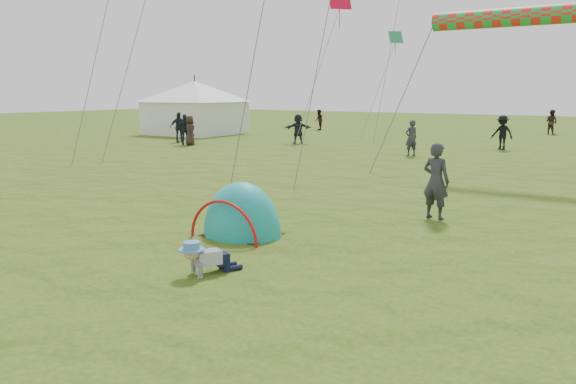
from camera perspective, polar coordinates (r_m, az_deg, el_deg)
The scene contains 16 objects.
ground at distance 9.75m, azimuth -11.32°, elevation -7.74°, with size 140.00×140.00×0.00m, color #28500A.
crawling_toddler at distance 9.36m, azimuth -8.50°, elevation -6.51°, with size 0.54×0.77×0.59m, color black, non-canonical shape.
popup_tent at distance 11.86m, azimuth -4.68°, elevation -4.34°, with size 1.74×1.43×2.25m, color #157E79.
standing_adult at distance 13.57m, azimuth 14.80°, elevation 1.09°, with size 0.66×0.43×1.80m, color #2C2D32.
event_marquee at distance 40.45m, azimuth -9.42°, elevation 8.64°, with size 5.78×5.78×3.97m, color white, non-canonical shape.
crowd_person_0 at distance 26.88m, azimuth 12.41°, elevation 5.38°, with size 0.61×0.40×1.67m, color #2E2D37.
crowd_person_1 at distance 44.09m, azimuth 3.15°, elevation 7.33°, with size 0.78×0.61×1.60m, color black.
crowd_person_2 at distance 34.01m, azimuth -11.04°, elevation 6.47°, with size 1.04×0.43×1.77m, color black.
crowd_person_3 at distance 31.12m, azimuth 20.94°, elevation 5.66°, with size 1.14×0.65×1.76m, color black.
crowd_person_4 at distance 31.96m, azimuth -9.94°, elevation 6.17°, with size 0.81×0.52×1.65m, color #30211E.
crowd_person_5 at distance 32.55m, azimuth 1.03°, elevation 6.43°, with size 1.58×0.50×1.70m, color #1F262F.
crowd_person_7 at distance 43.70m, azimuth 25.19°, elevation 6.45°, with size 0.84×0.65×1.72m, color #2E251E.
crowd_person_8 at distance 32.35m, azimuth -10.40°, elevation 6.26°, with size 1.01×0.42×1.72m, color #1D292F.
rainbow_tube_kite at distance 21.28m, azimuth 22.72°, elevation 16.13°, with size 0.64×0.64×6.07m, color red.
diamond_kite_3 at distance 38.22m, azimuth 10.89°, elevation 15.20°, with size 0.91×0.91×0.00m, color #268A52.
diamond_kite_6 at distance 34.83m, azimuth 5.28°, elevation 18.84°, with size 1.30×1.30×0.00m, color red.
Camera 1 is at (6.58, -6.55, 2.96)m, focal length 35.00 mm.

